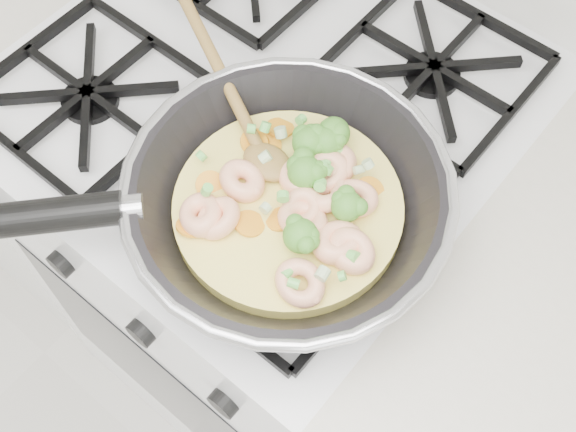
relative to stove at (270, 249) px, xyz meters
The scene contains 2 objects.
stove is the anchor object (origin of this frame).
skillet 0.54m from the stove, 42.37° to the right, with size 0.49×0.44×0.10m.
Camera 1 is at (0.39, 1.28, 1.60)m, focal length 44.75 mm.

